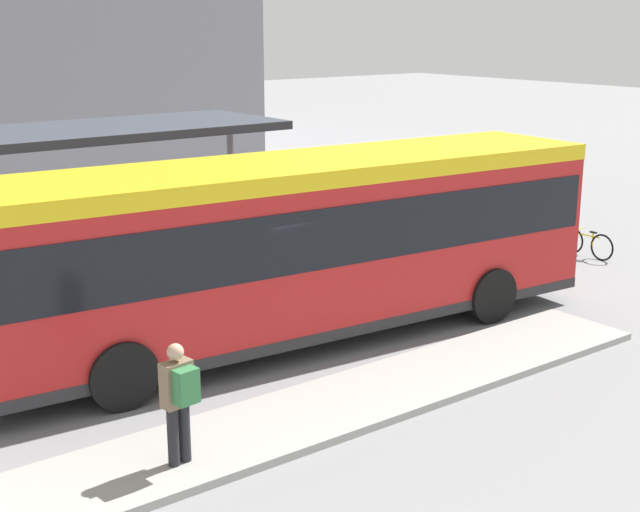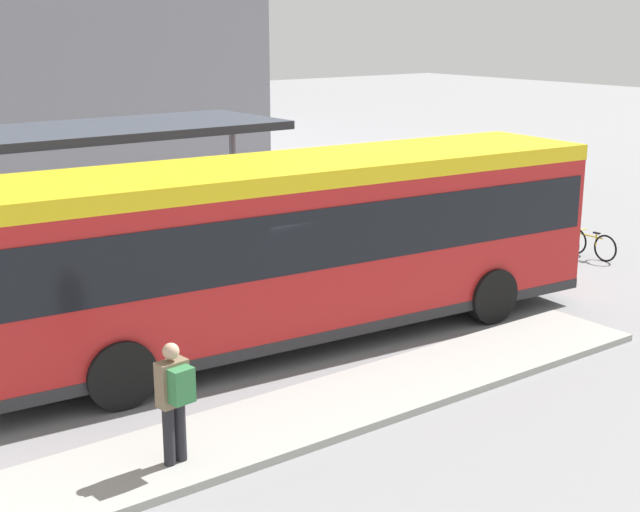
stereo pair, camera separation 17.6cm
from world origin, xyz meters
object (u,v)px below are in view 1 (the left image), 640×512
Objects in this scene: city_bus at (294,238)px; pedestrian_waiting at (179,397)px; bicycle_white at (550,238)px; bicycle_yellow at (587,243)px; bicycle_green at (532,231)px.

pedestrian_waiting is at bearing -137.39° from city_bus.
pedestrian_waiting reaches higher than bicycle_white.
bicycle_yellow is 1.57m from bicycle_green.
bicycle_white is at bearing -13.60° from bicycle_green.
city_bus is at bearing -73.53° from bicycle_green.
pedestrian_waiting reaches higher than bicycle_green.
pedestrian_waiting is 0.94× the size of bicycle_green.
pedestrian_waiting is 14.06m from bicycle_green.
city_bus is 5.23m from pedestrian_waiting.
bicycle_yellow is (13.26, 3.56, -0.72)m from pedestrian_waiting.
bicycle_yellow is (9.19, 0.39, -1.58)m from city_bus.
city_bus is 9.33m from bicycle_yellow.
bicycle_yellow is 0.90× the size of bicycle_white.
bicycle_white is at bearing -78.32° from pedestrian_waiting.
bicycle_green is at bearing 8.48° from bicycle_yellow.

